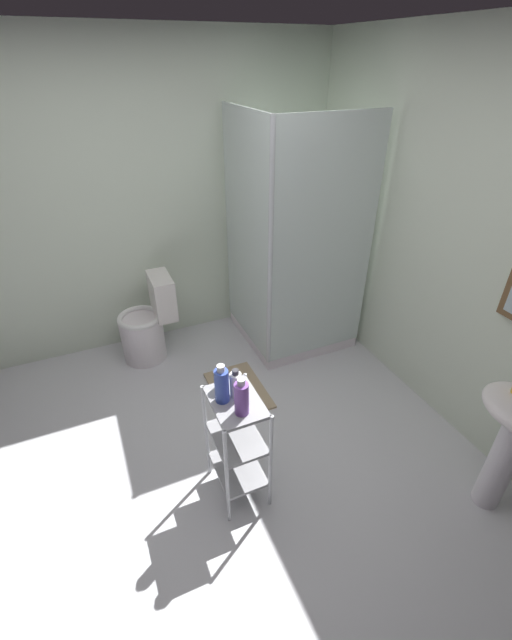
{
  "coord_description": "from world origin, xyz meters",
  "views": [
    {
      "loc": [
        1.65,
        -0.39,
        2.3
      ],
      "look_at": [
        -0.39,
        0.51,
        0.87
      ],
      "focal_mm": 23.28,
      "sensor_mm": 36.0,
      "label": 1
    }
  ],
  "objects": [
    {
      "name": "rinse_cup",
      "position": [
        -0.02,
        0.13,
        0.78
      ],
      "size": [
        0.06,
        0.06,
        0.09
      ],
      "primitive_type": "cylinder",
      "color": "#3870B2",
      "rests_on": "storage_cart"
    },
    {
      "name": "bath_mat",
      "position": [
        -0.72,
        0.5,
        0.01
      ],
      "size": [
        0.6,
        0.4,
        0.02
      ],
      "primitive_type": "cube",
      "color": "tan",
      "rests_on": "ground_plane"
    },
    {
      "name": "shampoo_bottle_blue",
      "position": [
        0.08,
        0.11,
        0.85
      ],
      "size": [
        0.08,
        0.08,
        0.23
      ],
      "color": "#354FB3",
      "rests_on": "storage_cart"
    },
    {
      "name": "storage_cart",
      "position": [
        0.11,
        0.17,
        0.44
      ],
      "size": [
        0.38,
        0.28,
        0.74
      ],
      "color": "silver",
      "rests_on": "ground_plane"
    },
    {
      "name": "shower_stall",
      "position": [
        -1.21,
        1.18,
        0.46
      ],
      "size": [
        0.92,
        0.92,
        2.0
      ],
      "color": "white",
      "rests_on": "ground_plane"
    },
    {
      "name": "ground_plane",
      "position": [
        0.0,
        0.0,
        -0.01
      ],
      "size": [
        4.2,
        4.2,
        0.02
      ],
      "primitive_type": "cube",
      "color": "silver"
    },
    {
      "name": "wall_left",
      "position": [
        -1.85,
        0.0,
        1.25
      ],
      "size": [
        0.1,
        4.2,
        2.5
      ],
      "primitive_type": "cube",
      "color": "silver",
      "rests_on": "ground_plane"
    },
    {
      "name": "conditioner_bottle_purple",
      "position": [
        0.2,
        0.17,
        0.84
      ],
      "size": [
        0.08,
        0.08,
        0.22
      ],
      "color": "purple",
      "rests_on": "storage_cart"
    },
    {
      "name": "lotion_bottle_white",
      "position": [
        0.08,
        0.19,
        0.82
      ],
      "size": [
        0.06,
        0.06,
        0.18
      ],
      "color": "white",
      "rests_on": "storage_cart"
    },
    {
      "name": "toilet",
      "position": [
        -1.48,
        -0.04,
        0.31
      ],
      "size": [
        0.37,
        0.49,
        0.76
      ],
      "color": "white",
      "rests_on": "ground_plane"
    },
    {
      "name": "wall_back",
      "position": [
        0.01,
        1.85,
        1.25
      ],
      "size": [
        4.2,
        0.14,
        2.5
      ],
      "color": "silver",
      "rests_on": "ground_plane"
    }
  ]
}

